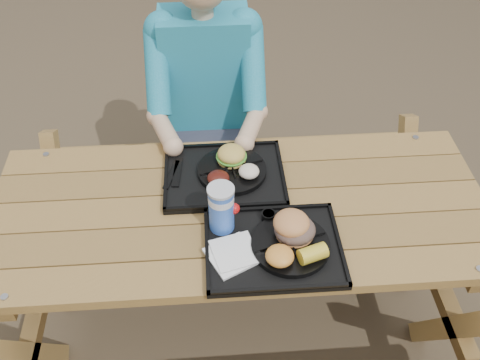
{
  "coord_description": "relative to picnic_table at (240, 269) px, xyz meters",
  "views": [
    {
      "loc": [
        -0.09,
        -1.32,
        2.15
      ],
      "look_at": [
        0.0,
        0.0,
        0.88
      ],
      "focal_mm": 40.0,
      "sensor_mm": 36.0,
      "label": 1
    }
  ],
  "objects": [
    {
      "name": "napkin_stack",
      "position": [
        -0.04,
        -0.24,
        0.4
      ],
      "size": [
        0.19,
        0.19,
        0.02
      ],
      "primitive_type": "cube",
      "rotation": [
        0.0,
        0.0,
        0.47
      ],
      "color": "white",
      "rests_on": "tray_near"
    },
    {
      "name": "sandwich",
      "position": [
        0.17,
        -0.18,
        0.48
      ],
      "size": [
        0.13,
        0.13,
        0.13
      ],
      "primitive_type": null,
      "color": "#CB8147",
      "rests_on": "plate_near"
    },
    {
      "name": "tray_far",
      "position": [
        -0.05,
        0.15,
        0.39
      ],
      "size": [
        0.45,
        0.35,
        0.02
      ],
      "primitive_type": "cube",
      "color": "black",
      "rests_on": "picnic_table"
    },
    {
      "name": "tray_near",
      "position": [
        0.1,
        -0.21,
        0.39
      ],
      "size": [
        0.45,
        0.35,
        0.02
      ],
      "primitive_type": "cube",
      "color": "black",
      "rests_on": "picnic_table"
    },
    {
      "name": "baked_beans",
      "position": [
        -0.07,
        0.09,
        0.43
      ],
      "size": [
        0.08,
        0.08,
        0.04
      ],
      "primitive_type": "ellipsoid",
      "color": "#4A150E",
      "rests_on": "plate_far"
    },
    {
      "name": "plate_near",
      "position": [
        0.15,
        -0.22,
        0.41
      ],
      "size": [
        0.26,
        0.26,
        0.02
      ],
      "primitive_type": "cylinder",
      "color": "black",
      "rests_on": "tray_near"
    },
    {
      "name": "cutlery_far",
      "position": [
        -0.23,
        0.17,
        0.4
      ],
      "size": [
        0.04,
        0.16,
        0.01
      ],
      "primitive_type": "cube",
      "rotation": [
        0.0,
        0.0,
        -0.09
      ],
      "color": "black",
      "rests_on": "tray_far"
    },
    {
      "name": "picnic_table",
      "position": [
        0.0,
        0.0,
        0.0
      ],
      "size": [
        1.8,
        1.49,
        0.75
      ],
      "primitive_type": null,
      "color": "#999999",
      "rests_on": "ground"
    },
    {
      "name": "plate_far",
      "position": [
        -0.02,
        0.16,
        0.41
      ],
      "size": [
        0.26,
        0.26,
        0.02
      ],
      "primitive_type": "cylinder",
      "color": "black",
      "rests_on": "tray_far"
    },
    {
      "name": "burger",
      "position": [
        -0.02,
        0.2,
        0.46
      ],
      "size": [
        0.11,
        0.11,
        0.1
      ],
      "primitive_type": null,
      "color": "gold",
      "rests_on": "plate_far"
    },
    {
      "name": "corn_cob",
      "position": [
        0.21,
        -0.28,
        0.44
      ],
      "size": [
        0.11,
        0.11,
        0.05
      ],
      "primitive_type": null,
      "rotation": [
        0.0,
        0.0,
        0.32
      ],
      "color": "yellow",
      "rests_on": "plate_near"
    },
    {
      "name": "condiment_mustard",
      "position": [
        0.16,
        -0.1,
        0.41
      ],
      "size": [
        0.06,
        0.06,
        0.03
      ],
      "primitive_type": "cylinder",
      "color": "gold",
      "rests_on": "tray_near"
    },
    {
      "name": "condiment_bbq",
      "position": [
        0.09,
        -0.09,
        0.41
      ],
      "size": [
        0.05,
        0.05,
        0.03
      ],
      "primitive_type": "cylinder",
      "color": "black",
      "rests_on": "tray_near"
    },
    {
      "name": "diner",
      "position": [
        -0.1,
        0.72,
        0.27
      ],
      "size": [
        0.48,
        0.84,
        1.28
      ],
      "primitive_type": null,
      "color": "#1A9CB7",
      "rests_on": "ground"
    },
    {
      "name": "soda_cup",
      "position": [
        -0.07,
        -0.11,
        0.48
      ],
      "size": [
        0.08,
        0.08,
        0.17
      ],
      "primitive_type": "cylinder",
      "color": "blue",
      "rests_on": "tray_near"
    },
    {
      "name": "potato_salad",
      "position": [
        0.04,
        0.12,
        0.44
      ],
      "size": [
        0.08,
        0.08,
        0.04
      ],
      "primitive_type": "ellipsoid",
      "color": "silver",
      "rests_on": "plate_far"
    },
    {
      "name": "ground",
      "position": [
        0.0,
        0.0,
        -0.38
      ],
      "size": [
        60.0,
        60.0,
        0.0
      ],
      "primitive_type": "plane",
      "color": "#999999",
      "rests_on": "ground"
    },
    {
      "name": "mac_cheese",
      "position": [
        0.11,
        -0.28,
        0.44
      ],
      "size": [
        0.09,
        0.09,
        0.05
      ],
      "primitive_type": "ellipsoid",
      "color": "gold",
      "rests_on": "plate_near"
    }
  ]
}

